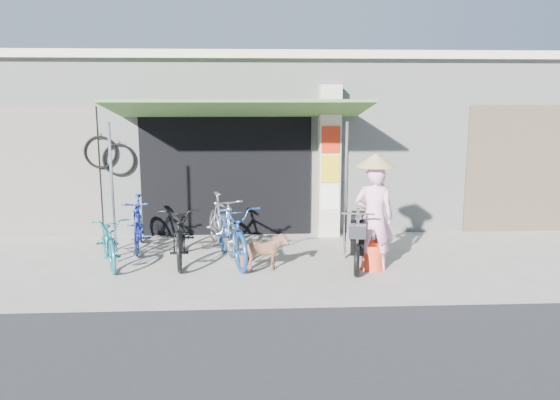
{
  "coord_description": "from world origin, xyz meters",
  "views": [
    {
      "loc": [
        -0.67,
        -8.29,
        2.73
      ],
      "look_at": [
        -0.2,
        1.0,
        1.0
      ],
      "focal_mm": 35.0,
      "sensor_mm": 36.0,
      "label": 1
    }
  ],
  "objects_px": {
    "moped": "(358,237)",
    "bike_blue": "(138,223)",
    "bike_teal": "(109,240)",
    "bike_navy": "(232,232)",
    "street_dog": "(264,253)",
    "bike_silver": "(223,224)",
    "nun": "(374,213)",
    "bike_black": "(181,233)"
  },
  "relations": [
    {
      "from": "bike_silver",
      "to": "moped",
      "type": "xyz_separation_m",
      "value": [
        2.28,
        -0.77,
        -0.08
      ]
    },
    {
      "from": "bike_blue",
      "to": "moped",
      "type": "relative_size",
      "value": 0.93
    },
    {
      "from": "bike_navy",
      "to": "street_dog",
      "type": "bearing_deg",
      "value": -64.34
    },
    {
      "from": "bike_teal",
      "to": "bike_navy",
      "type": "xyz_separation_m",
      "value": [
        2.03,
        0.1,
        0.08
      ]
    },
    {
      "from": "bike_navy",
      "to": "nun",
      "type": "bearing_deg",
      "value": -29.05
    },
    {
      "from": "bike_blue",
      "to": "bike_black",
      "type": "distance_m",
      "value": 1.18
    },
    {
      "from": "bike_blue",
      "to": "bike_silver",
      "type": "relative_size",
      "value": 0.91
    },
    {
      "from": "bike_teal",
      "to": "moped",
      "type": "relative_size",
      "value": 0.93
    },
    {
      "from": "bike_silver",
      "to": "moped",
      "type": "bearing_deg",
      "value": -38.32
    },
    {
      "from": "bike_teal",
      "to": "bike_navy",
      "type": "height_order",
      "value": "bike_navy"
    },
    {
      "from": "bike_black",
      "to": "nun",
      "type": "bearing_deg",
      "value": -16.39
    },
    {
      "from": "bike_navy",
      "to": "nun",
      "type": "xyz_separation_m",
      "value": [
        2.29,
        -0.55,
        0.41
      ]
    },
    {
      "from": "bike_teal",
      "to": "bike_blue",
      "type": "height_order",
      "value": "bike_blue"
    },
    {
      "from": "bike_black",
      "to": "moped",
      "type": "bearing_deg",
      "value": -11.53
    },
    {
      "from": "bike_navy",
      "to": "moped",
      "type": "xyz_separation_m",
      "value": [
        2.1,
        -0.25,
        -0.05
      ]
    },
    {
      "from": "bike_blue",
      "to": "bike_silver",
      "type": "distance_m",
      "value": 1.59
    },
    {
      "from": "bike_black",
      "to": "bike_silver",
      "type": "relative_size",
      "value": 1.06
    },
    {
      "from": "bike_teal",
      "to": "moped",
      "type": "height_order",
      "value": "moped"
    },
    {
      "from": "street_dog",
      "to": "moped",
      "type": "relative_size",
      "value": 0.42
    },
    {
      "from": "bike_teal",
      "to": "bike_navy",
      "type": "relative_size",
      "value": 0.84
    },
    {
      "from": "street_dog",
      "to": "bike_blue",
      "type": "bearing_deg",
      "value": 42.35
    },
    {
      "from": "bike_blue",
      "to": "bike_navy",
      "type": "bearing_deg",
      "value": -33.18
    },
    {
      "from": "bike_teal",
      "to": "bike_navy",
      "type": "bearing_deg",
      "value": -17.54
    },
    {
      "from": "bike_teal",
      "to": "bike_silver",
      "type": "xyz_separation_m",
      "value": [
        1.85,
        0.61,
        0.11
      ]
    },
    {
      "from": "moped",
      "to": "nun",
      "type": "height_order",
      "value": "nun"
    },
    {
      "from": "bike_navy",
      "to": "bike_blue",
      "type": "bearing_deg",
      "value": 138.91
    },
    {
      "from": "bike_silver",
      "to": "nun",
      "type": "distance_m",
      "value": 2.72
    },
    {
      "from": "bike_black",
      "to": "bike_teal",
      "type": "bearing_deg",
      "value": -178.45
    },
    {
      "from": "moped",
      "to": "bike_blue",
      "type": "bearing_deg",
      "value": 175.85
    },
    {
      "from": "bike_silver",
      "to": "nun",
      "type": "bearing_deg",
      "value": -42.91
    },
    {
      "from": "bike_blue",
      "to": "moped",
      "type": "distance_m",
      "value": 3.99
    },
    {
      "from": "bike_navy",
      "to": "bike_black",
      "type": "bearing_deg",
      "value": 161.02
    },
    {
      "from": "bike_blue",
      "to": "bike_teal",
      "type": "bearing_deg",
      "value": -115.14
    },
    {
      "from": "bike_silver",
      "to": "moped",
      "type": "distance_m",
      "value": 2.41
    },
    {
      "from": "bike_teal",
      "to": "street_dog",
      "type": "height_order",
      "value": "bike_teal"
    },
    {
      "from": "nun",
      "to": "bike_silver",
      "type": "bearing_deg",
      "value": -13.58
    },
    {
      "from": "bike_blue",
      "to": "street_dog",
      "type": "relative_size",
      "value": 2.21
    },
    {
      "from": "bike_black",
      "to": "nun",
      "type": "height_order",
      "value": "nun"
    },
    {
      "from": "bike_blue",
      "to": "nun",
      "type": "height_order",
      "value": "nun"
    },
    {
      "from": "moped",
      "to": "nun",
      "type": "xyz_separation_m",
      "value": [
        0.19,
        -0.29,
        0.47
      ]
    },
    {
      "from": "bike_black",
      "to": "bike_blue",
      "type": "bearing_deg",
      "value": 132.82
    },
    {
      "from": "bike_teal",
      "to": "bike_silver",
      "type": "relative_size",
      "value": 0.91
    }
  ]
}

